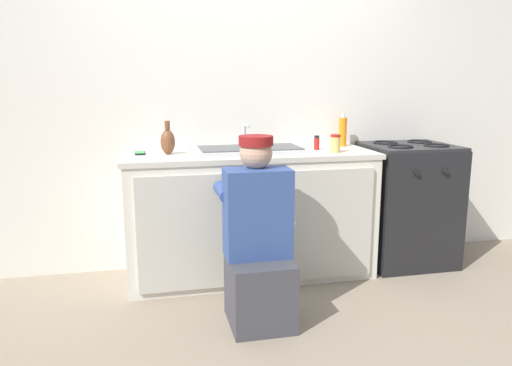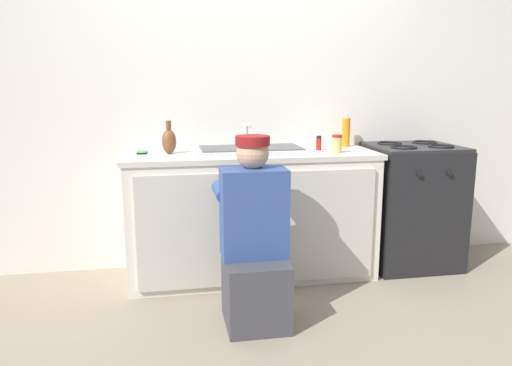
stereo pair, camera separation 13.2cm
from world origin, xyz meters
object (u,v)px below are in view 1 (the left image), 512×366
(sink_double_basin, at_px, (250,150))
(spice_bottle_red, at_px, (317,143))
(soap_bottle_orange, at_px, (343,132))
(condiment_jar, at_px, (335,143))
(stove_range, at_px, (407,204))
(vase_decorative, at_px, (168,141))
(cell_phone, at_px, (140,153))
(plumber_person, at_px, (258,247))

(sink_double_basin, relative_size, spice_bottle_red, 7.62)
(soap_bottle_orange, bearing_deg, condiment_jar, -120.08)
(sink_double_basin, bearing_deg, spice_bottle_red, 3.34)
(stove_range, distance_m, vase_decorative, 1.90)
(spice_bottle_red, distance_m, condiment_jar, 0.19)
(spice_bottle_red, distance_m, cell_phone, 1.27)
(stove_range, distance_m, spice_bottle_red, 0.89)
(plumber_person, height_order, soap_bottle_orange, soap_bottle_orange)
(sink_double_basin, xyz_separation_m, vase_decorative, (-0.57, 0.03, 0.07))
(condiment_jar, bearing_deg, vase_decorative, 171.63)
(soap_bottle_orange, bearing_deg, cell_phone, -176.77)
(stove_range, relative_size, vase_decorative, 4.13)
(plumber_person, xyz_separation_m, condiment_jar, (0.70, 0.60, 0.52))
(condiment_jar, bearing_deg, stove_range, 11.57)
(sink_double_basin, distance_m, vase_decorative, 0.58)
(sink_double_basin, bearing_deg, soap_bottle_orange, 13.12)
(stove_range, distance_m, plumber_person, 1.54)
(cell_phone, bearing_deg, condiment_jar, -9.74)
(plumber_person, distance_m, condiment_jar, 1.05)
(stove_range, relative_size, plumber_person, 0.86)
(spice_bottle_red, bearing_deg, cell_phone, 177.11)
(vase_decorative, bearing_deg, soap_bottle_orange, 6.27)
(soap_bottle_orange, bearing_deg, vase_decorative, -173.73)
(sink_double_basin, height_order, cell_phone, sink_double_basin)
(stove_range, height_order, cell_phone, stove_range)
(stove_range, distance_m, cell_phone, 2.07)
(spice_bottle_red, bearing_deg, vase_decorative, 179.84)
(plumber_person, bearing_deg, stove_range, 28.25)
(plumber_person, distance_m, soap_bottle_orange, 1.39)
(stove_range, bearing_deg, spice_bottle_red, 177.54)
(condiment_jar, distance_m, cell_phone, 1.37)
(spice_bottle_red, height_order, cell_phone, spice_bottle_red)
(vase_decorative, bearing_deg, cell_phone, 162.15)
(vase_decorative, distance_m, cell_phone, 0.22)
(stove_range, relative_size, cell_phone, 6.78)
(vase_decorative, relative_size, condiment_jar, 1.80)
(stove_range, distance_m, condiment_jar, 0.85)
(condiment_jar, bearing_deg, cell_phone, 170.26)
(spice_bottle_red, relative_size, cell_phone, 0.75)
(plumber_person, relative_size, condiment_jar, 8.63)
(spice_bottle_red, bearing_deg, stove_range, -2.46)
(spice_bottle_red, bearing_deg, condiment_jar, -64.58)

